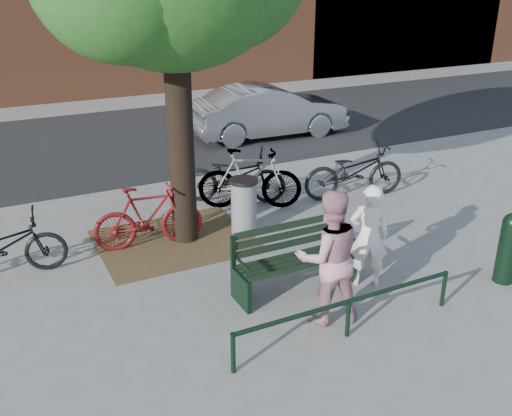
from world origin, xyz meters
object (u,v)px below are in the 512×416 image
park_bench (294,256)px  person_left (369,236)px  person_right (329,257)px  bicycle_c (234,176)px  bollard (509,246)px  litter_bin (244,206)px  parked_car (268,111)px

park_bench → person_left: size_ratio=1.18×
person_right → bicycle_c: bearing=-84.8°
bollard → litter_bin: size_ratio=1.09×
litter_bin → bollard: bearing=-50.4°
person_right → litter_bin: person_right is taller
person_right → litter_bin: size_ratio=1.81×
person_right → litter_bin: (0.19, 2.76, -0.38)m
person_right → person_left: bearing=-140.3°
person_left → bicycle_c: person_left is taller
bollard → bicycle_c: bollard is taller
park_bench → bicycle_c: size_ratio=0.90×
person_right → bollard: 2.79m
park_bench → litter_bin: 1.93m
park_bench → bicycle_c: bicycle_c is taller
person_left → person_right: (-0.97, -0.47, 0.12)m
parked_car → person_left: bearing=165.2°
bicycle_c → parked_car: parked_car is taller
person_right → bicycle_c: 4.18m
parked_car → bollard: bearing=178.8°
bollard → bicycle_c: 4.94m
person_left → park_bench: bearing=9.6°
bollard → park_bench: bearing=156.6°
person_right → bollard: size_ratio=1.67×
person_right → bicycle_c: (0.62, 4.12, -0.35)m
litter_bin → park_bench: bearing=-94.8°
litter_bin → parked_car: parked_car is taller
person_left → bicycle_c: 3.67m
person_right → litter_bin: bearing=-80.1°
park_bench → person_left: (0.95, -0.37, 0.26)m
person_left → parked_car: (2.40, 7.45, -0.06)m
person_left → bicycle_c: size_ratio=0.76×
park_bench → parked_car: (3.35, 7.09, 0.20)m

